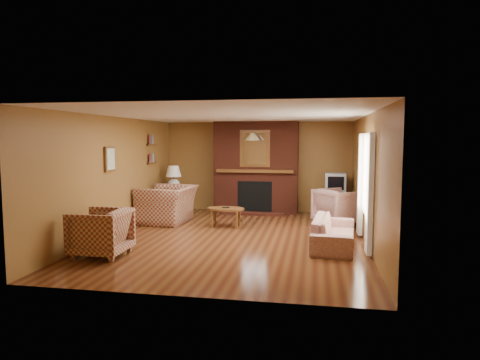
% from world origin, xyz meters
% --- Properties ---
extents(floor, '(6.50, 6.50, 0.00)m').
position_xyz_m(floor, '(0.00, 0.00, 0.00)').
color(floor, '#49200F').
rests_on(floor, ground).
extents(ceiling, '(6.50, 6.50, 0.00)m').
position_xyz_m(ceiling, '(0.00, 0.00, 2.40)').
color(ceiling, silver).
rests_on(ceiling, wall_back).
extents(wall_back, '(6.50, 0.00, 6.50)m').
position_xyz_m(wall_back, '(0.00, 3.25, 1.20)').
color(wall_back, brown).
rests_on(wall_back, floor).
extents(wall_front, '(6.50, 0.00, 6.50)m').
position_xyz_m(wall_front, '(0.00, -3.25, 1.20)').
color(wall_front, brown).
rests_on(wall_front, floor).
extents(wall_left, '(0.00, 6.50, 6.50)m').
position_xyz_m(wall_left, '(-2.50, 0.00, 1.20)').
color(wall_left, brown).
rests_on(wall_left, floor).
extents(wall_right, '(0.00, 6.50, 6.50)m').
position_xyz_m(wall_right, '(2.50, 0.00, 1.20)').
color(wall_right, brown).
rests_on(wall_right, floor).
extents(fireplace, '(2.20, 0.82, 2.40)m').
position_xyz_m(fireplace, '(0.00, 2.98, 1.18)').
color(fireplace, '#531E12').
rests_on(fireplace, floor).
extents(window_right, '(0.10, 1.85, 2.00)m').
position_xyz_m(window_right, '(2.45, -0.20, 1.13)').
color(window_right, beige).
rests_on(window_right, wall_right).
extents(bookshelf, '(0.09, 0.55, 0.71)m').
position_xyz_m(bookshelf, '(-2.44, 1.90, 1.67)').
color(bookshelf, brown).
rests_on(bookshelf, wall_left).
extents(botanical_print, '(0.05, 0.40, 0.50)m').
position_xyz_m(botanical_print, '(-2.47, -0.30, 1.55)').
color(botanical_print, brown).
rests_on(botanical_print, wall_left).
extents(pendant_light, '(0.36, 0.36, 0.48)m').
position_xyz_m(pendant_light, '(0.00, 2.30, 2.00)').
color(pendant_light, black).
rests_on(pendant_light, ceiling).
extents(plaid_loveseat, '(1.20, 1.35, 0.84)m').
position_xyz_m(plaid_loveseat, '(-1.85, 1.27, 0.42)').
color(plaid_loveseat, maroon).
rests_on(plaid_loveseat, floor).
extents(plaid_armchair, '(0.87, 0.85, 0.79)m').
position_xyz_m(plaid_armchair, '(-1.95, -1.71, 0.40)').
color(plaid_armchair, maroon).
rests_on(plaid_armchair, floor).
extents(floral_sofa, '(0.87, 1.87, 0.53)m').
position_xyz_m(floral_sofa, '(1.90, -0.36, 0.27)').
color(floral_sofa, '#C3B297').
rests_on(floral_sofa, floor).
extents(floral_armchair, '(1.25, 1.24, 0.82)m').
position_xyz_m(floral_armchair, '(2.08, 1.69, 0.41)').
color(floral_armchair, '#C3B297').
rests_on(floral_armchair, floor).
extents(coffee_table, '(0.83, 0.51, 0.45)m').
position_xyz_m(coffee_table, '(-0.39, 0.95, 0.37)').
color(coffee_table, brown).
rests_on(coffee_table, floor).
extents(side_table, '(0.45, 0.45, 0.59)m').
position_xyz_m(side_table, '(-2.10, 2.45, 0.30)').
color(side_table, brown).
rests_on(side_table, floor).
extents(table_lamp, '(0.40, 0.40, 0.66)m').
position_xyz_m(table_lamp, '(-2.10, 2.45, 0.96)').
color(table_lamp, silver).
rests_on(table_lamp, side_table).
extents(tv_stand, '(0.61, 0.56, 0.62)m').
position_xyz_m(tv_stand, '(2.05, 2.80, 0.31)').
color(tv_stand, black).
rests_on(tv_stand, floor).
extents(crt_tv, '(0.52, 0.52, 0.47)m').
position_xyz_m(crt_tv, '(2.05, 2.79, 0.86)').
color(crt_tv, '#AEB1B7').
rests_on(crt_tv, tv_stand).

